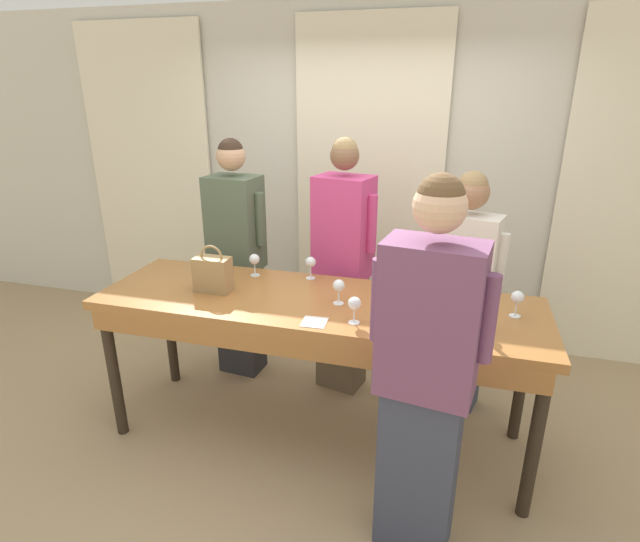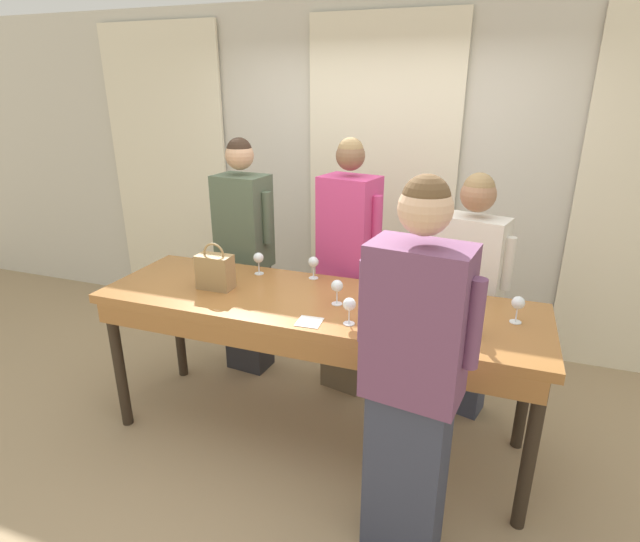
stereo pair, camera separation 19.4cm
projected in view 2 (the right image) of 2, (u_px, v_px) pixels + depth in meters
The scene contains 20 objects.
ground_plane at pixel (316, 433), 3.28m from camera, with size 18.00×18.00×0.00m, color tan.
wall_back at pixel (382, 179), 4.24m from camera, with size 12.00×0.06×2.80m.
curtain_panel_left at pixel (170, 173), 4.87m from camera, with size 1.25×0.03×2.69m.
curtain_panel_center at pixel (380, 187), 4.20m from camera, with size 1.25×0.03×2.69m.
tasting_bar at pixel (314, 315), 2.95m from camera, with size 2.63×0.80×0.96m.
wine_bottle at pixel (465, 307), 2.55m from camera, with size 0.08×0.08×0.33m.
handbag at pixel (215, 271), 3.07m from camera, with size 0.22×0.12×0.29m.
wine_glass_front_left at pixel (337, 287), 2.84m from camera, with size 0.07×0.07×0.15m.
wine_glass_front_mid at pixel (477, 318), 2.46m from camera, with size 0.07×0.07×0.15m.
wine_glass_front_right at pixel (349, 305), 2.60m from camera, with size 0.07×0.07×0.15m.
wine_glass_center_left at pixel (313, 263), 3.23m from camera, with size 0.07×0.07×0.15m.
wine_glass_center_mid at pixel (470, 285), 2.87m from camera, with size 0.07×0.07×0.15m.
wine_glass_center_right at pixel (518, 304), 2.62m from camera, with size 0.07×0.07×0.15m.
wine_glass_back_left at pixel (258, 259), 3.30m from camera, with size 0.07×0.07×0.15m.
napkin at pixel (309, 322), 2.66m from camera, with size 0.14×0.14×0.00m.
pen at pixel (385, 330), 2.57m from camera, with size 0.09×0.10×0.01m.
guest_olive_jacket at pixel (245, 258), 3.76m from camera, with size 0.48×0.31×1.81m.
guest_pink_top at pixel (348, 269), 3.50m from camera, with size 0.48×0.35×1.84m.
guest_cream_sweater at pixel (467, 294), 3.27m from camera, with size 0.52×0.32×1.66m.
host_pouring at pixel (412, 380), 2.17m from camera, with size 0.53×0.31×1.84m.
Camera 2 is at (0.94, -2.53, 2.15)m, focal length 28.00 mm.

